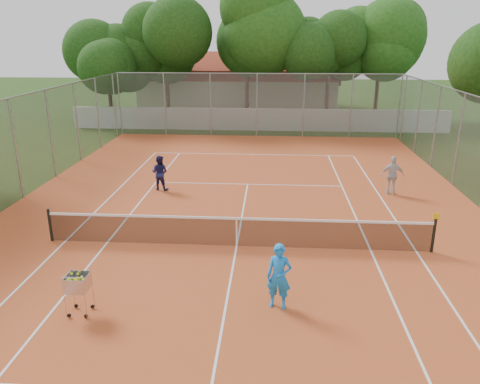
# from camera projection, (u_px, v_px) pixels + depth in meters

# --- Properties ---
(ground) EXTENTS (120.00, 120.00, 0.00)m
(ground) POSITION_uv_depth(u_px,v_px,m) (237.00, 247.00, 14.59)
(ground) COLOR #1C360E
(ground) RESTS_ON ground
(court_pad) EXTENTS (18.00, 34.00, 0.02)m
(court_pad) POSITION_uv_depth(u_px,v_px,m) (237.00, 246.00, 14.59)
(court_pad) COLOR #C15225
(court_pad) RESTS_ON ground
(court_lines) EXTENTS (10.98, 23.78, 0.01)m
(court_lines) POSITION_uv_depth(u_px,v_px,m) (237.00, 246.00, 14.59)
(court_lines) COLOR white
(court_lines) RESTS_ON court_pad
(tennis_net) EXTENTS (11.88, 0.10, 0.98)m
(tennis_net) POSITION_uv_depth(u_px,v_px,m) (237.00, 232.00, 14.43)
(tennis_net) COLOR black
(tennis_net) RESTS_ON court_pad
(perimeter_fence) EXTENTS (18.00, 34.00, 4.00)m
(perimeter_fence) POSITION_uv_depth(u_px,v_px,m) (237.00, 186.00, 13.96)
(perimeter_fence) COLOR slate
(perimeter_fence) RESTS_ON ground
(boundary_wall) EXTENTS (26.00, 0.30, 1.50)m
(boundary_wall) POSITION_uv_depth(u_px,v_px,m) (258.00, 119.00, 32.33)
(boundary_wall) COLOR silver
(boundary_wall) RESTS_ON ground
(clubhouse) EXTENTS (16.40, 9.00, 4.40)m
(clubhouse) POSITION_uv_depth(u_px,v_px,m) (239.00, 84.00, 41.46)
(clubhouse) COLOR beige
(clubhouse) RESTS_ON ground
(tropical_trees) EXTENTS (29.00, 19.00, 10.00)m
(tropical_trees) POSITION_uv_depth(u_px,v_px,m) (260.00, 54.00, 33.81)
(tropical_trees) COLOR #12340D
(tropical_trees) RESTS_ON ground
(player_near) EXTENTS (0.66, 0.49, 1.64)m
(player_near) POSITION_uv_depth(u_px,v_px,m) (279.00, 276.00, 11.07)
(player_near) COLOR #1A80E2
(player_near) RESTS_ON court_pad
(player_far_left) EXTENTS (0.81, 0.69, 1.49)m
(player_far_left) POSITION_uv_depth(u_px,v_px,m) (160.00, 173.00, 19.72)
(player_far_left) COLOR #191B4C
(player_far_left) RESTS_ON court_pad
(player_far_right) EXTENTS (0.94, 0.41, 1.60)m
(player_far_right) POSITION_uv_depth(u_px,v_px,m) (392.00, 175.00, 19.16)
(player_far_right) COLOR silver
(player_far_right) RESTS_ON court_pad
(ball_hopper) EXTENTS (0.69, 0.69, 1.09)m
(ball_hopper) POSITION_uv_depth(u_px,v_px,m) (79.00, 293.00, 10.89)
(ball_hopper) COLOR silver
(ball_hopper) RESTS_ON court_pad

